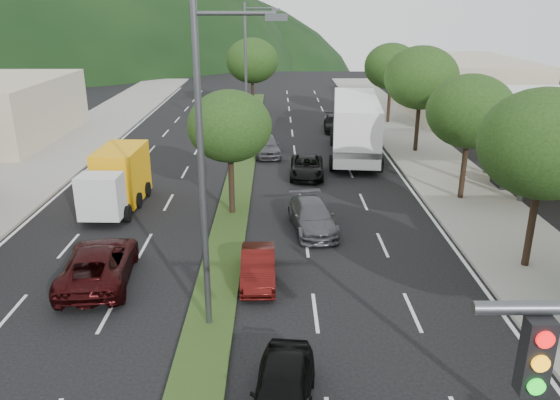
{
  "coord_description": "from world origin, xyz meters",
  "views": [
    {
      "loc": [
        2.19,
        -7.33,
        9.8
      ],
      "look_at": [
        2.34,
        14.01,
        2.17
      ],
      "focal_mm": 35.0,
      "sensor_mm": 36.0,
      "label": 1
    }
  ],
  "objects_px": {
    "tree_med_near": "(230,126)",
    "streetlight_mid": "(249,67)",
    "car_queue_e": "(266,145)",
    "motorhome": "(355,126)",
    "tree_r_e": "(391,67)",
    "tree_med_far": "(252,61)",
    "car_queue_d": "(307,167)",
    "tree_r_c": "(470,111)",
    "box_truck": "(118,180)",
    "car_queue_b": "(312,216)",
    "car_queue_c": "(258,267)",
    "car_queue_f": "(334,123)",
    "car_queue_a": "(283,390)",
    "streetlight_near": "(208,159)",
    "tree_r_b": "(545,144)",
    "tree_r_d": "(421,78)",
    "suv_maroon": "(99,264)"
  },
  "relations": [
    {
      "from": "tree_med_near",
      "to": "streetlight_mid",
      "type": "distance_m",
      "value": 15.05
    },
    {
      "from": "car_queue_e",
      "to": "motorhome",
      "type": "bearing_deg",
      "value": -10.37
    },
    {
      "from": "tree_r_e",
      "to": "tree_med_far",
      "type": "relative_size",
      "value": 0.97
    },
    {
      "from": "car_queue_d",
      "to": "tree_r_c",
      "type": "bearing_deg",
      "value": -25.35
    },
    {
      "from": "tree_r_c",
      "to": "streetlight_mid",
      "type": "distance_m",
      "value": 17.57
    },
    {
      "from": "box_truck",
      "to": "car_queue_e",
      "type": "bearing_deg",
      "value": -124.52
    },
    {
      "from": "car_queue_b",
      "to": "car_queue_e",
      "type": "xyz_separation_m",
      "value": [
        -2.35,
        13.31,
        0.06
      ]
    },
    {
      "from": "car_queue_c",
      "to": "car_queue_f",
      "type": "bearing_deg",
      "value": 76.74
    },
    {
      "from": "car_queue_f",
      "to": "car_queue_a",
      "type": "bearing_deg",
      "value": -94.45
    },
    {
      "from": "box_truck",
      "to": "streetlight_near",
      "type": "bearing_deg",
      "value": 120.27
    },
    {
      "from": "tree_med_far",
      "to": "car_queue_e",
      "type": "xyz_separation_m",
      "value": [
        1.5,
        -14.7,
        -4.3
      ]
    },
    {
      "from": "tree_r_e",
      "to": "car_queue_f",
      "type": "bearing_deg",
      "value": -150.66
    },
    {
      "from": "tree_r_c",
      "to": "tree_r_e",
      "type": "relative_size",
      "value": 0.97
    },
    {
      "from": "streetlight_near",
      "to": "car_queue_c",
      "type": "xyz_separation_m",
      "value": [
        1.29,
        2.99,
        -4.99
      ]
    },
    {
      "from": "tree_med_near",
      "to": "tree_med_far",
      "type": "bearing_deg",
      "value": 90.0
    },
    {
      "from": "tree_r_b",
      "to": "tree_med_far",
      "type": "relative_size",
      "value": 1.0
    },
    {
      "from": "tree_r_e",
      "to": "car_queue_f",
      "type": "relative_size",
      "value": 1.62
    },
    {
      "from": "tree_r_d",
      "to": "tree_med_far",
      "type": "relative_size",
      "value": 1.03
    },
    {
      "from": "streetlight_near",
      "to": "motorhome",
      "type": "bearing_deg",
      "value": 70.78
    },
    {
      "from": "car_queue_a",
      "to": "tree_r_d",
      "type": "bearing_deg",
      "value": 76.27
    },
    {
      "from": "car_queue_b",
      "to": "car_queue_c",
      "type": "height_order",
      "value": "car_queue_b"
    },
    {
      "from": "streetlight_mid",
      "to": "streetlight_near",
      "type": "bearing_deg",
      "value": -90.0
    },
    {
      "from": "tree_med_far",
      "to": "suv_maroon",
      "type": "xyz_separation_m",
      "value": [
        -4.44,
        -32.96,
        -4.29
      ]
    },
    {
      "from": "car_queue_f",
      "to": "streetlight_mid",
      "type": "bearing_deg",
      "value": -144.82
    },
    {
      "from": "streetlight_near",
      "to": "box_truck",
      "type": "xyz_separation_m",
      "value": [
        -6.1,
        11.25,
        -4.21
      ]
    },
    {
      "from": "suv_maroon",
      "to": "car_queue_e",
      "type": "xyz_separation_m",
      "value": [
        5.94,
        18.26,
        -0.01
      ]
    },
    {
      "from": "tree_r_c",
      "to": "tree_r_e",
      "type": "distance_m",
      "value": 20.0
    },
    {
      "from": "box_truck",
      "to": "streetlight_mid",
      "type": "bearing_deg",
      "value": -112.11
    },
    {
      "from": "motorhome",
      "to": "streetlight_mid",
      "type": "bearing_deg",
      "value": 157.52
    },
    {
      "from": "tree_med_far",
      "to": "tree_r_b",
      "type": "bearing_deg",
      "value": -69.44
    },
    {
      "from": "car_queue_a",
      "to": "car_queue_d",
      "type": "distance_m",
      "value": 20.37
    },
    {
      "from": "tree_r_c",
      "to": "car_queue_d",
      "type": "bearing_deg",
      "value": 151.61
    },
    {
      "from": "tree_r_b",
      "to": "tree_r_d",
      "type": "distance_m",
      "value": 18.0
    },
    {
      "from": "streetlight_near",
      "to": "streetlight_mid",
      "type": "xyz_separation_m",
      "value": [
        0.0,
        25.0,
        0.0
      ]
    },
    {
      "from": "tree_r_e",
      "to": "car_queue_d",
      "type": "xyz_separation_m",
      "value": [
        -7.96,
        -15.7,
        -4.3
      ]
    },
    {
      "from": "motorhome",
      "to": "box_truck",
      "type": "bearing_deg",
      "value": -137.99
    },
    {
      "from": "tree_r_d",
      "to": "motorhome",
      "type": "relative_size",
      "value": 0.68
    },
    {
      "from": "streetlight_near",
      "to": "car_queue_d",
      "type": "bearing_deg",
      "value": 76.77
    },
    {
      "from": "car_queue_a",
      "to": "car_queue_d",
      "type": "xyz_separation_m",
      "value": [
        1.7,
        20.3,
        -0.05
      ]
    },
    {
      "from": "tree_r_c",
      "to": "tree_med_far",
      "type": "xyz_separation_m",
      "value": [
        -12.0,
        24.0,
        0.26
      ]
    },
    {
      "from": "car_queue_b",
      "to": "box_truck",
      "type": "relative_size",
      "value": 0.76
    },
    {
      "from": "streetlight_near",
      "to": "box_truck",
      "type": "height_order",
      "value": "streetlight_near"
    },
    {
      "from": "car_queue_e",
      "to": "car_queue_f",
      "type": "bearing_deg",
      "value": 47.34
    },
    {
      "from": "tree_r_c",
      "to": "streetlight_near",
      "type": "distance_m",
      "value": 16.85
    },
    {
      "from": "car_queue_e",
      "to": "car_queue_b",
      "type": "bearing_deg",
      "value": -87.79
    },
    {
      "from": "tree_r_e",
      "to": "streetlight_mid",
      "type": "distance_m",
      "value": 13.73
    },
    {
      "from": "tree_r_c",
      "to": "car_queue_e",
      "type": "relative_size",
      "value": 1.55
    },
    {
      "from": "car_queue_e",
      "to": "car_queue_a",
      "type": "bearing_deg",
      "value": -95.9
    },
    {
      "from": "tree_r_b",
      "to": "car_queue_f",
      "type": "relative_size",
      "value": 1.68
    },
    {
      "from": "suv_maroon",
      "to": "car_queue_e",
      "type": "distance_m",
      "value": 19.21
    }
  ]
}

